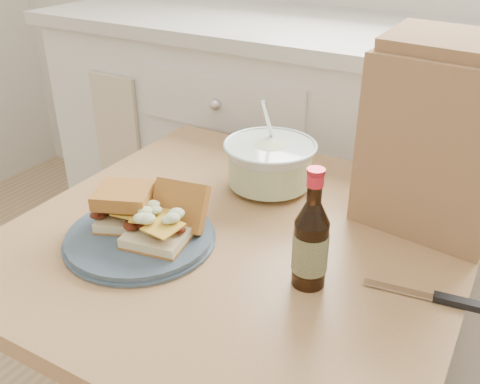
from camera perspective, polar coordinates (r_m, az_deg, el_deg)
The scene contains 9 objects.
cabinet_run at distance 1.74m, azimuth 17.41°, elevation 0.35°, with size 2.50×0.64×0.94m.
dining_table at distance 1.09m, azimuth -0.07°, elevation -8.83°, with size 0.85×0.85×0.69m.
plate at distance 1.02m, azimuth -10.62°, elevation -4.75°, with size 0.27×0.27×0.02m, color #3D5163.
sandwich_left at distance 1.03m, azimuth -12.17°, elevation -1.48°, with size 0.13×0.13×0.07m.
sandwich_right at distance 0.98m, azimuth -8.01°, elevation -3.08°, with size 0.13×0.17×0.09m.
coleslaw_bowl at distance 1.17m, azimuth 3.18°, elevation 2.78°, with size 0.20×0.20×0.20m.
beer_bottle at distance 0.86m, azimuth 7.55°, elevation -5.40°, with size 0.06×0.06×0.21m.
knife at distance 0.92m, azimuth 20.74°, elevation -10.60°, with size 0.18×0.04×0.01m.
paper_bag at distance 1.05m, azimuth 20.43°, elevation 4.77°, with size 0.25×0.17×0.33m, color #99694A.
Camera 1 is at (0.31, 0.17, 1.25)m, focal length 40.00 mm.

